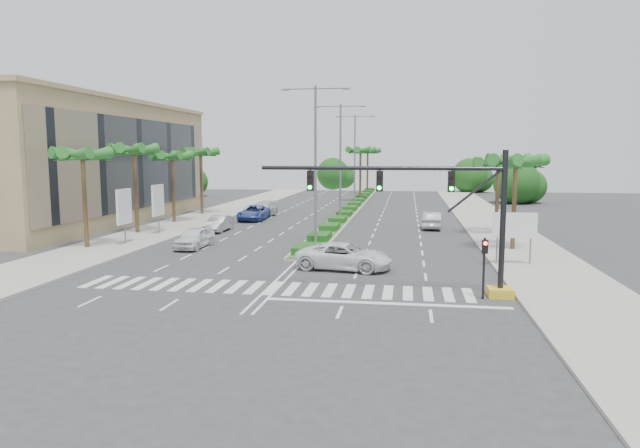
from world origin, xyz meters
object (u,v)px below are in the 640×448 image
object	(u,v)px
car_parked_a	(194,238)
car_right	(432,220)
car_parked_d	(263,209)
car_crossing	(344,256)
car_parked_b	(219,224)
car_parked_c	(254,213)

from	to	relation	value
car_parked_a	car_right	xyz separation A→B (m)	(18.02, 14.05, 0.01)
car_parked_a	car_parked_d	size ratio (longest dim) A/B	0.80
car_crossing	car_right	size ratio (longest dim) A/B	1.21
car_parked_a	car_parked_b	size ratio (longest dim) A/B	1.06
car_parked_c	car_crossing	size ratio (longest dim) A/B	0.98
car_parked_b	car_crossing	size ratio (longest dim) A/B	0.74
car_parked_b	car_right	size ratio (longest dim) A/B	0.90
car_parked_b	car_parked_c	bearing A→B (deg)	85.95
car_parked_b	car_parked_c	xyz separation A→B (m)	(0.83, 8.93, 0.08)
car_parked_b	car_parked_d	xyz separation A→B (m)	(0.91, 12.40, 0.11)
car_parked_c	car_parked_d	bearing A→B (deg)	86.81
car_parked_b	car_crossing	world-z (taller)	car_crossing
car_right	car_crossing	bearing A→B (deg)	77.08
car_crossing	car_parked_b	bearing A→B (deg)	49.22
car_parked_a	car_parked_c	world-z (taller)	car_parked_c
car_parked_a	car_right	size ratio (longest dim) A/B	0.95
car_parked_a	car_crossing	size ratio (longest dim) A/B	0.79
car_parked_c	car_right	bearing A→B (deg)	-14.13
car_parked_a	car_right	distance (m)	22.85
car_parked_d	car_right	distance (m)	19.78
car_parked_a	car_parked_b	world-z (taller)	car_parked_a
car_crossing	car_parked_a	bearing A→B (deg)	71.25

